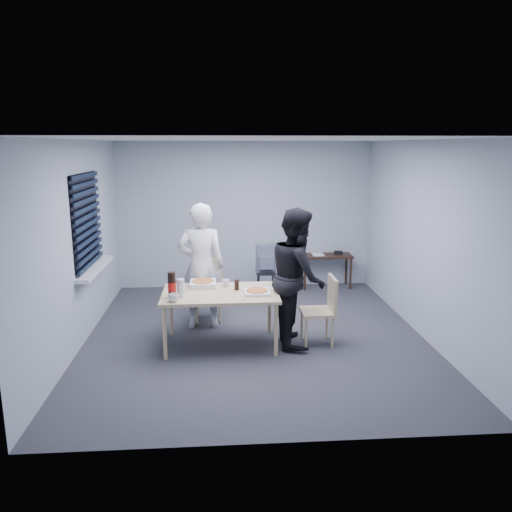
{
  "coord_description": "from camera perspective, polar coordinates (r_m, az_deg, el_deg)",
  "views": [
    {
      "loc": [
        -0.46,
        -6.35,
        2.53
      ],
      "look_at": [
        0.02,
        0.1,
        1.09
      ],
      "focal_mm": 35.0,
      "sensor_mm": 36.0,
      "label": 1
    }
  ],
  "objects": [
    {
      "name": "pizza_box_b",
      "position": [
        6.26,
        0.11,
        -4.12
      ],
      "size": [
        0.32,
        0.32,
        0.05
      ],
      "rotation": [
        0.0,
        0.0,
        0.39
      ],
      "color": "white",
      "rests_on": "dining_table"
    },
    {
      "name": "person_white",
      "position": [
        6.97,
        -6.26,
        -1.17
      ],
      "size": [
        0.65,
        0.42,
        1.77
      ],
      "primitive_type": "imported",
      "rotation": [
        0.0,
        0.0,
        3.14
      ],
      "color": "silver",
      "rests_on": "ground"
    },
    {
      "name": "soda_bottle",
      "position": [
        6.15,
        -9.6,
        -3.34
      ],
      "size": [
        0.1,
        0.1,
        0.32
      ],
      "rotation": [
        0.0,
        0.0,
        0.43
      ],
      "color": "black",
      "rests_on": "dining_table"
    },
    {
      "name": "side_table",
      "position": [
        9.06,
        8.05,
        -0.35
      ],
      "size": [
        0.9,
        0.4,
        0.6
      ],
      "color": "#321A13",
      "rests_on": "ground"
    },
    {
      "name": "plastic_cups",
      "position": [
        6.18,
        -8.6,
        -3.63
      ],
      "size": [
        0.11,
        0.11,
        0.22
      ],
      "primitive_type": "cylinder",
      "rotation": [
        0.0,
        0.0,
        0.22
      ],
      "color": "silver",
      "rests_on": "dining_table"
    },
    {
      "name": "dining_table",
      "position": [
        6.36,
        -4.1,
        -4.65
      ],
      "size": [
        1.46,
        0.92,
        0.71
      ],
      "color": "#CBB383",
      "rests_on": "ground"
    },
    {
      "name": "person_black",
      "position": [
        6.39,
        4.73,
        -2.38
      ],
      "size": [
        0.47,
        0.86,
        1.77
      ],
      "primitive_type": "imported",
      "rotation": [
        0.0,
        0.0,
        1.57
      ],
      "color": "black",
      "rests_on": "ground"
    },
    {
      "name": "cola_glass",
      "position": [
        6.41,
        -2.22,
        -3.32
      ],
      "size": [
        0.07,
        0.07,
        0.13
      ],
      "primitive_type": "cylinder",
      "rotation": [
        0.0,
        0.0,
        0.26
      ],
      "color": "black",
      "rests_on": "dining_table"
    },
    {
      "name": "papers",
      "position": [
        9.04,
        7.1,
        0.17
      ],
      "size": [
        0.3,
        0.33,
        0.0
      ],
      "primitive_type": "cube",
      "rotation": [
        0.0,
        0.0,
        0.42
      ],
      "color": "white",
      "rests_on": "side_table"
    },
    {
      "name": "rubber_band",
      "position": [
        6.01,
        -1.47,
        -5.05
      ],
      "size": [
        0.05,
        0.05,
        0.0
      ],
      "primitive_type": "torus",
      "rotation": [
        0.0,
        0.0,
        -0.17
      ],
      "color": "red",
      "rests_on": "dining_table"
    },
    {
      "name": "room",
      "position": [
        7.05,
        -18.49,
        3.04
      ],
      "size": [
        5.0,
        5.0,
        5.0
      ],
      "color": "#2B2A2F",
      "rests_on": "ground"
    },
    {
      "name": "backpack",
      "position": [
        8.31,
        1.15,
        -0.27
      ],
      "size": [
        0.33,
        0.24,
        0.46
      ],
      "rotation": [
        0.0,
        0.0,
        -0.12
      ],
      "color": "slate",
      "rests_on": "stool"
    },
    {
      "name": "chair_far",
      "position": [
        7.39,
        -5.45,
        -3.32
      ],
      "size": [
        0.42,
        0.42,
        0.89
      ],
      "color": "#CBB383",
      "rests_on": "ground"
    },
    {
      "name": "pizza_box_a",
      "position": [
        6.6,
        -6.08,
        -3.15
      ],
      "size": [
        0.33,
        0.33,
        0.08
      ],
      "rotation": [
        0.0,
        0.0,
        -0.37
      ],
      "color": "white",
      "rests_on": "dining_table"
    },
    {
      "name": "black_box",
      "position": [
        9.11,
        9.39,
        0.38
      ],
      "size": [
        0.15,
        0.12,
        0.06
      ],
      "primitive_type": "cube",
      "rotation": [
        0.0,
        0.0,
        -0.19
      ],
      "color": "black",
      "rests_on": "side_table"
    },
    {
      "name": "chair_right",
      "position": [
        6.5,
        7.79,
        -5.64
      ],
      "size": [
        0.42,
        0.42,
        0.89
      ],
      "color": "#CBB383",
      "rests_on": "ground"
    },
    {
      "name": "mug_b",
      "position": [
        6.58,
        -3.45,
        -3.09
      ],
      "size": [
        0.1,
        0.1,
        0.09
      ],
      "primitive_type": "imported",
      "color": "silver",
      "rests_on": "dining_table"
    },
    {
      "name": "stool",
      "position": [
        8.41,
        1.13,
        -2.48
      ],
      "size": [
        0.33,
        0.33,
        0.46
      ],
      "color": "black",
      "rests_on": "ground"
    },
    {
      "name": "mug_a",
      "position": [
        6.02,
        -9.39,
        -4.73
      ],
      "size": [
        0.17,
        0.17,
        0.1
      ],
      "primitive_type": "imported",
      "rotation": [
        0.0,
        0.0,
        0.52
      ],
      "color": "silver",
      "rests_on": "dining_table"
    }
  ]
}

